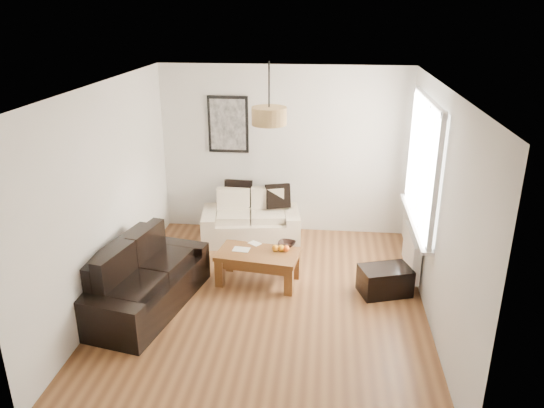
# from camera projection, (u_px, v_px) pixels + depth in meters

# --- Properties ---
(floor) EXTENTS (4.50, 4.50, 0.00)m
(floor) POSITION_uv_depth(u_px,v_px,m) (267.00, 301.00, 6.39)
(floor) COLOR brown
(floor) RESTS_ON ground
(ceiling) EXTENTS (3.80, 4.50, 0.00)m
(ceiling) POSITION_uv_depth(u_px,v_px,m) (266.00, 87.00, 5.47)
(ceiling) COLOR white
(ceiling) RESTS_ON floor
(wall_back) EXTENTS (3.80, 0.04, 2.60)m
(wall_back) POSITION_uv_depth(u_px,v_px,m) (284.00, 151.00, 8.02)
(wall_back) COLOR silver
(wall_back) RESTS_ON floor
(wall_front) EXTENTS (3.80, 0.04, 2.60)m
(wall_front) POSITION_uv_depth(u_px,v_px,m) (230.00, 309.00, 3.84)
(wall_front) COLOR silver
(wall_front) RESTS_ON floor
(wall_left) EXTENTS (0.04, 4.50, 2.60)m
(wall_left) POSITION_uv_depth(u_px,v_px,m) (106.00, 196.00, 6.12)
(wall_left) COLOR silver
(wall_left) RESTS_ON floor
(wall_right) EXTENTS (0.04, 4.50, 2.60)m
(wall_right) POSITION_uv_depth(u_px,v_px,m) (437.00, 209.00, 5.74)
(wall_right) COLOR silver
(wall_right) RESTS_ON floor
(window_bay) EXTENTS (0.14, 1.90, 1.60)m
(window_bay) POSITION_uv_depth(u_px,v_px,m) (424.00, 162.00, 6.38)
(window_bay) COLOR white
(window_bay) RESTS_ON wall_right
(radiator) EXTENTS (0.10, 0.90, 0.52)m
(radiator) POSITION_uv_depth(u_px,v_px,m) (412.00, 252.00, 6.82)
(radiator) COLOR white
(radiator) RESTS_ON wall_right
(poster) EXTENTS (0.62, 0.04, 0.87)m
(poster) POSITION_uv_depth(u_px,v_px,m) (228.00, 124.00, 7.93)
(poster) COLOR black
(poster) RESTS_ON wall_back
(pendant_shade) EXTENTS (0.40, 0.40, 0.20)m
(pendant_shade) POSITION_uv_depth(u_px,v_px,m) (269.00, 116.00, 5.88)
(pendant_shade) COLOR tan
(pendant_shade) RESTS_ON ceiling
(loveseat_cream) EXTENTS (1.57, 1.01, 0.73)m
(loveseat_cream) POSITION_uv_depth(u_px,v_px,m) (251.00, 217.00, 7.96)
(loveseat_cream) COLOR beige
(loveseat_cream) RESTS_ON floor
(sofa_leather) EXTENTS (1.21, 1.93, 0.77)m
(sofa_leather) POSITION_uv_depth(u_px,v_px,m) (144.00, 277.00, 6.16)
(sofa_leather) COLOR black
(sofa_leather) RESTS_ON floor
(coffee_table) EXTENTS (1.11, 0.70, 0.43)m
(coffee_table) POSITION_uv_depth(u_px,v_px,m) (258.00, 267.00, 6.77)
(coffee_table) COLOR brown
(coffee_table) RESTS_ON floor
(ottoman) EXTENTS (0.71, 0.57, 0.35)m
(ottoman) POSITION_uv_depth(u_px,v_px,m) (385.00, 280.00, 6.52)
(ottoman) COLOR black
(ottoman) RESTS_ON floor
(cushion_left) EXTENTS (0.42, 0.15, 0.42)m
(cushion_left) POSITION_uv_depth(u_px,v_px,m) (238.00, 193.00, 8.04)
(cushion_left) COLOR black
(cushion_left) RESTS_ON loveseat_cream
(cushion_right) EXTENTS (0.39, 0.22, 0.37)m
(cushion_right) POSITION_uv_depth(u_px,v_px,m) (278.00, 196.00, 7.98)
(cushion_right) COLOR black
(cushion_right) RESTS_ON loveseat_cream
(fruit_bowl) EXTENTS (0.26, 0.26, 0.06)m
(fruit_bowl) POSITION_uv_depth(u_px,v_px,m) (287.00, 244.00, 6.86)
(fruit_bowl) COLOR black
(fruit_bowl) RESTS_ON coffee_table
(orange_a) EXTENTS (0.10, 0.10, 0.09)m
(orange_a) POSITION_uv_depth(u_px,v_px,m) (281.00, 248.00, 6.72)
(orange_a) COLOR orange
(orange_a) RESTS_ON fruit_bowl
(orange_b) EXTENTS (0.09, 0.09, 0.08)m
(orange_b) POSITION_uv_depth(u_px,v_px,m) (286.00, 248.00, 6.71)
(orange_b) COLOR #FF6015
(orange_b) RESTS_ON fruit_bowl
(orange_c) EXTENTS (0.09, 0.09, 0.09)m
(orange_c) POSITION_uv_depth(u_px,v_px,m) (275.00, 248.00, 6.72)
(orange_c) COLOR orange
(orange_c) RESTS_ON fruit_bowl
(papers) EXTENTS (0.23, 0.17, 0.01)m
(papers) POSITION_uv_depth(u_px,v_px,m) (241.00, 249.00, 6.77)
(papers) COLOR silver
(papers) RESTS_ON coffee_table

